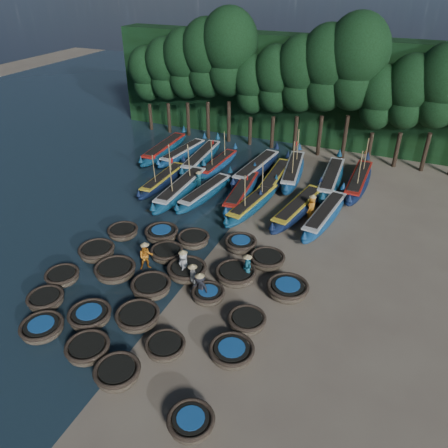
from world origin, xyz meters
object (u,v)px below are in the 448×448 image
at_px(coracle_21, 162,234).
at_px(coracle_2, 88,349).
at_px(fisherman_2, 146,256).
at_px(long_boat_13, 256,168).
at_px(coracle_17, 187,271).
at_px(fisherman_4, 193,277).
at_px(coracle_14, 247,321).
at_px(coracle_11, 115,271).
at_px(coracle_12, 151,287).
at_px(long_boat_17, 358,181).
at_px(coracle_1, 42,328).
at_px(coracle_13, 208,295).
at_px(coracle_22, 194,240).
at_px(fisherman_0, 184,264).
at_px(long_boat_5, 242,192).
at_px(long_boat_16, 331,179).
at_px(long_boat_8, 325,215).
at_px(fisherman_6, 312,207).
at_px(long_boat_6, 253,203).
at_px(coracle_20, 123,232).
at_px(long_boat_7, 298,208).
at_px(long_boat_12, 218,164).
at_px(coracle_3, 118,373).
at_px(coracle_19, 287,289).
at_px(coracle_5, 46,300).
at_px(coracle_18, 236,274).
at_px(fisherman_3, 200,287).
at_px(long_boat_15, 293,171).
at_px(long_boat_4, 206,192).
at_px(fisherman_1, 247,268).
at_px(coracle_4, 191,422).
at_px(long_boat_11, 202,158).
at_px(long_boat_14, 275,178).
at_px(long_boat_2, 163,180).
at_px(coracle_10, 63,277).
at_px(fisherman_5, 199,180).
at_px(long_boat_3, 181,189).
at_px(coracle_16, 167,253).
at_px(coracle_15, 97,252).
at_px(coracle_23, 241,244).

bearing_deg(coracle_21, coracle_2, -78.96).
bearing_deg(fisherman_2, long_boat_13, 46.39).
distance_m(coracle_17, fisherman_4, 1.30).
bearing_deg(coracle_14, coracle_11, 174.64).
bearing_deg(coracle_12, long_boat_17, 65.28).
distance_m(coracle_1, coracle_13, 8.41).
bearing_deg(coracle_22, fisherman_0, -72.55).
distance_m(coracle_1, long_boat_5, 17.66).
bearing_deg(long_boat_16, long_boat_8, -85.05).
distance_m(fisherman_2, fisherman_6, 12.32).
bearing_deg(coracle_17, fisherman_0, -154.12).
relative_size(coracle_12, long_boat_6, 0.28).
height_order(coracle_20, long_boat_7, long_boat_7).
bearing_deg(long_boat_12, coracle_11, -84.44).
bearing_deg(coracle_1, long_boat_12, 90.87).
xyz_separation_m(coracle_3, coracle_19, (5.14, 8.39, 0.03)).
bearing_deg(coracle_5, coracle_11, 62.49).
bearing_deg(long_boat_13, coracle_21, -94.34).
distance_m(coracle_19, long_boat_5, 11.69).
bearing_deg(coracle_2, long_boat_13, 89.48).
relative_size(coracle_18, fisherman_3, 1.43).
relative_size(coracle_20, coracle_21, 0.82).
height_order(long_boat_7, long_boat_16, long_boat_16).
relative_size(long_boat_12, long_boat_15, 0.83).
bearing_deg(long_boat_4, fisherman_3, -58.22).
bearing_deg(coracle_3, coracle_13, 77.89).
bearing_deg(coracle_2, long_boat_8, 66.05).
xyz_separation_m(long_boat_5, fisherman_1, (4.06, -9.41, 0.42)).
xyz_separation_m(coracle_18, long_boat_8, (3.20, 8.60, 0.12)).
xyz_separation_m(coracle_17, long_boat_16, (5.07, 15.52, 0.15)).
xyz_separation_m(long_boat_12, long_boat_15, (6.48, 0.96, 0.11)).
distance_m(coracle_4, long_boat_11, 26.29).
bearing_deg(long_boat_14, long_boat_5, -116.34).
height_order(coracle_17, long_boat_2, long_boat_2).
xyz_separation_m(coracle_10, fisherman_5, (1.79, 13.81, 0.39)).
xyz_separation_m(long_boat_14, fisherman_1, (2.48, -12.87, 0.41)).
xyz_separation_m(long_boat_3, fisherman_4, (6.12, -9.91, 0.29)).
height_order(coracle_3, long_boat_16, long_boat_16).
xyz_separation_m(coracle_18, long_boat_7, (1.21, 8.86, 0.13)).
relative_size(coracle_16, fisherman_6, 1.05).
bearing_deg(long_boat_3, long_boat_14, 37.29).
relative_size(long_boat_13, long_boat_16, 0.98).
bearing_deg(coracle_10, long_boat_2, 95.14).
bearing_deg(coracle_3, long_boat_8, 72.93).
bearing_deg(coracle_10, long_boat_11, 90.95).
height_order(coracle_13, coracle_14, coracle_14).
distance_m(coracle_16, fisherman_1, 5.33).
relative_size(coracle_15, long_boat_14, 0.29).
bearing_deg(fisherman_2, coracle_23, 4.03).
relative_size(coracle_4, coracle_20, 1.01).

